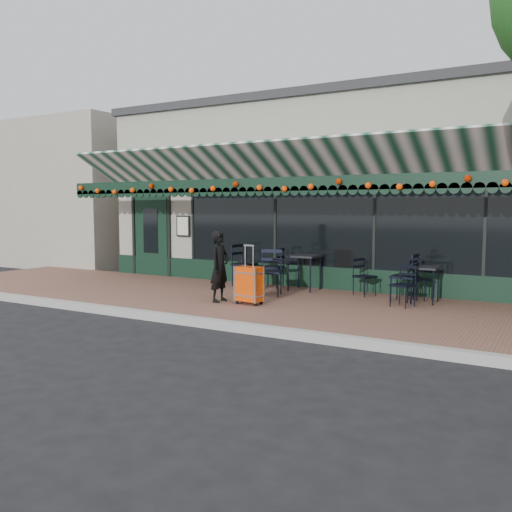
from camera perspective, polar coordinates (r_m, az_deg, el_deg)
The scene contains 16 objects.
ground at distance 9.09m, azimuth -4.13°, elevation -7.52°, with size 80.00×80.00×0.00m, color black.
sidewalk at distance 10.76m, azimuth 1.85°, elevation -5.11°, with size 18.00×4.00×0.15m, color brown.
curb at distance 9.01m, azimuth -4.41°, elevation -7.15°, with size 18.00×0.16×0.15m, color #9E9E99.
restaurant_building at distance 15.98m, azimuth 11.78°, elevation 6.07°, with size 12.00×9.60×4.50m.
neighbor_building_left at distance 23.63m, azimuth -19.78°, elevation 5.86°, with size 12.00×8.00×4.80m, color #A09B8D.
woman at distance 10.56m, azimuth -3.84°, elevation -1.10°, with size 0.50×0.33×1.38m, color black.
suitcase at distance 10.28m, azimuth -0.73°, elevation -3.04°, with size 0.52×0.33×1.12m.
cafe_table_a at distance 10.92m, azimuth 17.21°, elevation -1.43°, with size 0.57×0.57×0.70m.
cafe_table_b at distance 12.02m, azimuth 5.11°, elevation -0.27°, with size 0.64×0.64×0.79m.
chair_a_left at distance 10.92m, azimuth 15.34°, elevation -2.18°, with size 0.48×0.48×0.96m, color black, non-canonical shape.
chair_a_right at distance 11.27m, azimuth 16.96°, elevation -2.42°, with size 0.40×0.40×0.80m, color black, non-canonical shape.
chair_a_front at distance 10.39m, azimuth 15.19°, elevation -3.05°, with size 0.39×0.39×0.78m, color black, non-canonical shape.
chair_b_left at distance 12.39m, azimuth 1.72°, elevation -1.22°, with size 0.47×0.47×0.93m, color black, non-canonical shape.
chair_b_right at distance 11.49m, azimuth 11.36°, elevation -2.18°, with size 0.39×0.39×0.79m, color black, non-canonical shape.
chair_b_front at distance 11.27m, azimuth 1.49°, elevation -1.74°, with size 0.49×0.49×0.98m, color black, non-canonical shape.
chair_solo at distance 12.72m, azimuth -1.23°, elevation -0.92°, with size 0.49×0.49×0.99m, color black, non-canonical shape.
Camera 1 is at (4.96, -7.35, 2.00)m, focal length 38.00 mm.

